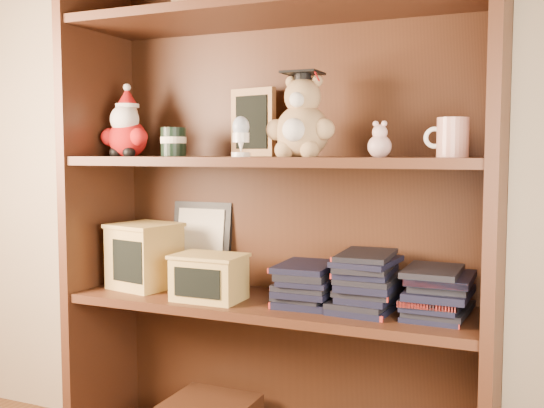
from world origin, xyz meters
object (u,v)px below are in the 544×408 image
Objects in this scene: grad_teddy_bear at (302,124)px; teacher_mug at (452,137)px; treats_box at (145,255)px; bookcase at (278,217)px.

grad_teddy_bear is 2.13× the size of teacher_mug.
grad_teddy_bear is 0.64m from treats_box.
teacher_mug is (0.48, -0.05, 0.22)m from bookcase.
bookcase is at bearing 147.86° from grad_teddy_bear.
treats_box is (-0.90, -0.00, -0.35)m from teacher_mug.
grad_teddy_bear is 1.10× the size of treats_box.
bookcase is 14.67× the size of teacher_mug.
bookcase reaches higher than teacher_mug.
bookcase is 7.55× the size of treats_box.
grad_teddy_bear reaches higher than treats_box.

